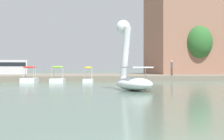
# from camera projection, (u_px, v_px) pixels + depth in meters

# --- Properties ---
(shore_bank_far) EXTENTS (153.86, 20.49, 0.56)m
(shore_bank_far) POSITION_uv_depth(u_px,v_px,m) (90.00, 76.00, 45.12)
(shore_bank_far) COLOR slate
(shore_bank_far) RESTS_ON ground_plane
(swan_boat) EXTENTS (2.81, 3.84, 4.52)m
(swan_boat) POSITION_uv_depth(u_px,v_px,m) (131.00, 72.00, 21.41)
(swan_boat) COLOR white
(swan_boat) RESTS_ON ground_plane
(pedal_boat_yellow) EXTENTS (1.12, 1.81, 1.53)m
(pedal_boat_yellow) POSITION_uv_depth(u_px,v_px,m) (88.00, 78.00, 32.54)
(pedal_boat_yellow) COLOR white
(pedal_boat_yellow) RESTS_ON ground_plane
(pedal_boat_lime) EXTENTS (1.44, 2.10, 1.58)m
(pedal_boat_lime) POSITION_uv_depth(u_px,v_px,m) (58.00, 78.00, 32.16)
(pedal_boat_lime) COLOR white
(pedal_boat_lime) RESTS_ON ground_plane
(pedal_boat_red) EXTENTS (1.49, 2.39, 1.57)m
(pedal_boat_red) POSITION_uv_depth(u_px,v_px,m) (29.00, 78.00, 32.36)
(pedal_boat_red) COLOR white
(pedal_boat_red) RESTS_ON ground_plane
(tree_broadleaf_right) EXTENTS (4.39, 4.31, 6.43)m
(tree_broadleaf_right) POSITION_uv_depth(u_px,v_px,m) (199.00, 43.00, 45.25)
(tree_broadleaf_right) COLOR #423323
(tree_broadleaf_right) RESTS_ON shore_bank_far
(person_on_path) EXTENTS (0.26, 0.27, 1.67)m
(person_on_path) POSITION_uv_depth(u_px,v_px,m) (172.00, 67.00, 37.48)
(person_on_path) COLOR #47382D
(person_on_path) RESTS_ON shore_bank_far
(parked_van) EXTENTS (4.62, 2.74, 1.88)m
(parked_van) POSITION_uv_depth(u_px,v_px,m) (10.00, 67.00, 45.47)
(parked_van) COLOR silver
(parked_van) RESTS_ON shore_bank_far
(apartment_block) EXTENTS (21.52, 11.00, 11.57)m
(apartment_block) POSITION_uv_depth(u_px,v_px,m) (221.00, 34.00, 50.45)
(apartment_block) COLOR #996B56
(apartment_block) RESTS_ON shore_bank_far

